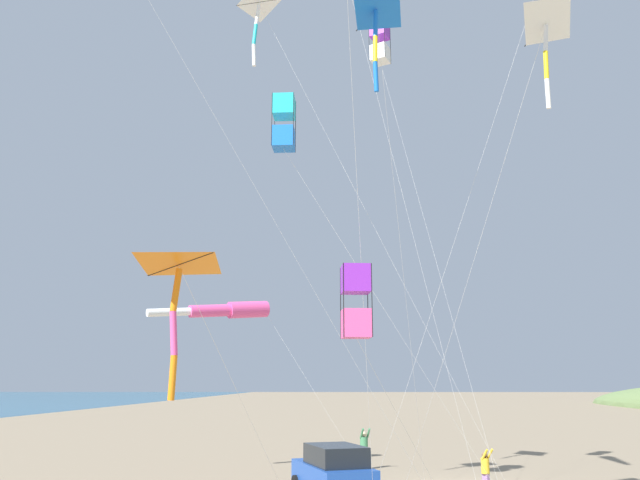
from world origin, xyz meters
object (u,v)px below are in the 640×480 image
person_adult_flyer (364,447)px  kite_delta_white_trailing (179,265)px  kite_delta_long_streamer_left (543,25)px  kite_box_green_low_center (284,123)px  kite_box_teal_far_right (356,301)px  kite_box_long_streamer_right (380,43)px  person_child_green_jacket (486,468)px  kite_delta_yellow_midlevel (258,3)px  kite_windsock_blue_topmost (228,310)px  kite_delta_purple_drifting (374,10)px  parked_car (333,471)px

person_adult_flyer → kite_delta_white_trailing: kite_delta_white_trailing is taller
kite_delta_white_trailing → kite_delta_long_streamer_left: kite_delta_long_streamer_left is taller
kite_delta_long_streamer_left → kite_box_green_low_center: size_ratio=0.89×
kite_box_teal_far_right → kite_box_long_streamer_right: 14.98m
person_child_green_jacket → kite_box_long_streamer_right: bearing=-162.1°
kite_box_teal_far_right → kite_delta_white_trailing: size_ratio=0.48×
kite_delta_yellow_midlevel → kite_windsock_blue_topmost: bearing=105.5°
kite_delta_yellow_midlevel → kite_delta_purple_drifting: kite_delta_yellow_midlevel is taller
parked_car → kite_box_teal_far_right: size_ratio=0.66×
kite_box_long_streamer_right → kite_delta_purple_drifting: 8.80m
kite_box_long_streamer_right → person_child_green_jacket: bearing=17.9°
kite_delta_purple_drifting → kite_delta_long_streamer_left: (3.73, -2.66, -2.17)m
kite_box_teal_far_right → kite_delta_long_streamer_left: kite_delta_long_streamer_left is taller
kite_delta_yellow_midlevel → kite_delta_purple_drifting: bearing=-58.6°
parked_car → person_child_green_jacket: 5.95m
kite_delta_purple_drifting → kite_delta_long_streamer_left: kite_delta_purple_drifting is taller
person_child_green_jacket → kite_box_green_low_center: kite_box_green_low_center is taller
kite_windsock_blue_topmost → kite_delta_purple_drifting: bearing=-66.4°
kite_box_teal_far_right → kite_delta_long_streamer_left: bearing=-22.5°
kite_box_long_streamer_right → kite_delta_long_streamer_left: kite_box_long_streamer_right is taller
kite_box_teal_far_right → kite_box_green_low_center: bearing=110.8°
kite_box_long_streamer_right → kite_delta_purple_drifting: bearing=-96.0°
kite_box_teal_far_right → kite_box_green_low_center: (-2.26, 5.95, 7.20)m
kite_delta_yellow_midlevel → kite_delta_purple_drifting: 9.33m
person_adult_flyer → kite_box_teal_far_right: 17.15m
kite_box_long_streamer_right → kite_delta_long_streamer_left: 12.45m
person_adult_flyer → kite_box_green_low_center: size_ratio=0.14×
parked_car → kite_box_long_streamer_right: 17.08m
kite_delta_long_streamer_left → kite_box_green_low_center: (-6.65, 7.77, 0.97)m
kite_delta_white_trailing → person_child_green_jacket: bearing=57.4°
kite_delta_purple_drifting → kite_windsock_blue_topmost: bearing=113.6°
kite_box_teal_far_right → kite_delta_purple_drifting: bearing=52.0°
kite_box_long_streamer_right → kite_windsock_blue_topmost: bearing=138.4°
kite_delta_white_trailing → kite_box_green_low_center: kite_box_green_low_center is taller
kite_box_long_streamer_right → kite_delta_long_streamer_left: size_ratio=1.50×
kite_delta_white_trailing → kite_delta_long_streamer_left: (7.84, 1.69, 5.99)m
person_adult_flyer → kite_delta_long_streamer_left: kite_delta_long_streamer_left is taller
kite_delta_white_trailing → kite_windsock_blue_topmost: bearing=96.5°
kite_box_long_streamer_right → kite_delta_long_streamer_left: bearing=-74.8°
person_adult_flyer → kite_windsock_blue_topmost: (-6.53, -1.33, 6.38)m
kite_delta_yellow_midlevel → kite_box_long_streamer_right: (5.00, 1.16, -1.20)m
parked_car → kite_delta_purple_drifting: size_ratio=0.31×
person_adult_flyer → kite_delta_white_trailing: 21.04m
kite_delta_white_trailing → person_adult_flyer: bearing=77.5°
kite_delta_purple_drifting → kite_box_long_streamer_right: bearing=84.0°
person_adult_flyer → kite_box_teal_far_right: size_ratio=0.27×
person_child_green_jacket → kite_delta_white_trailing: bearing=-122.6°
kite_delta_yellow_midlevel → kite_delta_purple_drifting: size_ratio=1.31×
kite_delta_yellow_midlevel → person_adult_flyer: bearing=63.0°
kite_delta_white_trailing → kite_delta_yellow_midlevel: kite_delta_yellow_midlevel is taller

